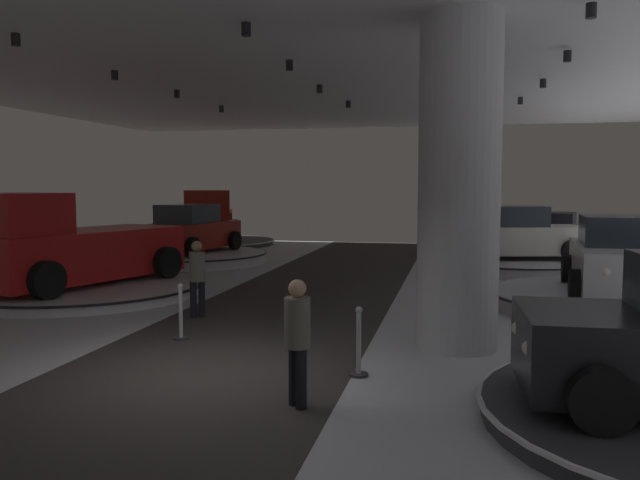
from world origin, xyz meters
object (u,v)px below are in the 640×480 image
display_platform_mid_right (618,300)px  display_car_mid_right (619,259)px  display_car_far_left (190,231)px  pickup_truck_deep_left (209,220)px  column_right (459,184)px  display_platform_deep_left (210,242)px  pickup_truck_deep_right (498,221)px  display_platform_far_left (191,257)px  pickup_truck_mid_left (69,248)px  display_car_far_right (516,235)px  visitor_walking_near (297,335)px  display_platform_deep_right (505,248)px  visitor_walking_far (197,274)px  display_platform_far_right (516,263)px  display_platform_mid_left (81,288)px

display_platform_mid_right → display_car_mid_right: display_car_mid_right is taller
display_car_far_left → pickup_truck_deep_left: pickup_truck_deep_left is taller
column_right → display_platform_deep_left: 20.52m
pickup_truck_deep_left → pickup_truck_deep_right: size_ratio=1.01×
display_car_far_left → pickup_truck_deep_right: pickup_truck_deep_right is taller
display_car_mid_right → display_platform_far_left: bearing=154.5°
display_platform_far_left → display_platform_mid_right: size_ratio=0.97×
pickup_truck_deep_left → display_platform_mid_right: pickup_truck_deep_left is taller
column_right → pickup_truck_deep_left: (-11.13, 16.67, -1.59)m
display_platform_far_left → display_platform_deep_left: size_ratio=0.90×
display_platform_deep_left → display_car_mid_right: display_car_mid_right is taller
display_car_far_left → display_platform_mid_right: (12.77, -6.09, -0.93)m
pickup_truck_mid_left → display_platform_mid_right: (12.85, 1.03, -1.00)m
display_car_far_left → display_car_far_right: size_ratio=0.99×
display_platform_mid_right → display_platform_far_left: bearing=154.4°
display_platform_deep_left → display_car_mid_right: 19.50m
pickup_truck_deep_left → visitor_walking_near: 22.09m
column_right → display_car_mid_right: (3.49, 4.22, -1.63)m
display_platform_far_left → display_car_far_right: 11.20m
pickup_truck_mid_left → display_platform_deep_right: size_ratio=1.00×
pickup_truck_mid_left → display_car_mid_right: bearing=4.7°
column_right → visitor_walking_far: column_right is taller
display_car_mid_right → display_platform_deep_right: 12.37m
visitor_walking_near → visitor_walking_far: bearing=124.7°
display_platform_far_right → visitor_walking_far: size_ratio=3.39×
column_right → display_platform_deep_right: size_ratio=0.97×
display_car_mid_right → display_platform_deep_right: (-1.56, 12.23, -0.94)m
display_platform_mid_left → display_car_mid_right: display_car_mid_right is taller
display_platform_far_left → pickup_truck_deep_left: bearing=106.2°
display_car_mid_right → display_platform_deep_right: display_car_mid_right is taller
display_car_far_left → display_platform_mid_left: bearing=-89.8°
display_platform_deep_left → display_platform_mid_right: (14.73, -12.78, 0.07)m
display_car_far_right → display_platform_mid_left: 13.32m
display_car_far_left → display_platform_deep_right: size_ratio=0.78×
pickup_truck_deep_left → display_car_mid_right: (14.62, -12.44, -0.04)m
display_platform_far_right → pickup_truck_mid_left: bearing=-146.1°
display_car_far_left → pickup_truck_mid_left: size_ratio=0.78×
display_platform_far_right → visitor_walking_far: 11.76m
display_platform_far_right → visitor_walking_far: visitor_walking_far is taller
display_platform_far_left → visitor_walking_near: 15.59m
display_car_far_left → pickup_truck_deep_right: size_ratio=0.79×
pickup_truck_deep_left → visitor_walking_far: pickup_truck_deep_left is taller
display_platform_far_left → display_platform_mid_left: size_ratio=0.89×
display_platform_far_left → display_platform_far_right: (11.18, 0.42, 0.00)m
display_platform_mid_left → display_platform_mid_right: display_platform_mid_right is taller
display_platform_far_left → pickup_truck_mid_left: bearing=-90.6°
display_car_mid_right → display_platform_deep_right: size_ratio=0.77×
column_right → display_car_mid_right: bearing=50.4°
display_platform_far_right → display_platform_far_left: bearing=-177.8°
display_platform_far_left → display_car_far_left: display_car_far_left is taller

